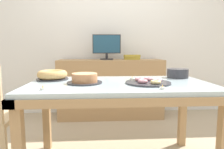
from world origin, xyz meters
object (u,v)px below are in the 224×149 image
tealight_left_edge (162,88)px  cake_chocolate_round (85,79)px  computer_monitor (107,47)px  tealight_near_cakes (43,88)px  cake_golden_bundt (52,75)px  book_stack (132,57)px  plate_stack (178,73)px  tealight_right_edge (132,78)px  pastry_platter (148,82)px

tealight_left_edge → cake_chocolate_round: bearing=153.4°
computer_monitor → tealight_near_cakes: bearing=-107.5°
cake_golden_bundt → book_stack: bearing=50.6°
plate_stack → tealight_right_edge: plate_stack is taller
cake_golden_bundt → pastry_platter: (0.85, -0.27, -0.03)m
plate_stack → pastry_platter: bearing=-139.6°
tealight_right_edge → tealight_near_cakes: 0.85m
computer_monitor → plate_stack: computer_monitor is taller
book_stack → tealight_left_edge: bearing=-91.5°
book_stack → tealight_left_edge: 1.66m
book_stack → pastry_platter: 1.42m
cake_golden_bundt → tealight_left_edge: 1.03m
tealight_near_cakes → tealight_left_edge: (0.85, -0.03, 0.00)m
cake_chocolate_round → cake_golden_bundt: 0.39m
book_stack → plate_stack: (0.29, -1.09, -0.12)m
tealight_left_edge → cake_golden_bundt: bearing=150.5°
cake_chocolate_round → tealight_left_edge: 0.65m
computer_monitor → tealight_right_edge: 1.22m
cake_chocolate_round → cake_golden_bundt: size_ratio=1.00×
computer_monitor → tealight_near_cakes: (-0.51, -1.62, -0.31)m
cake_chocolate_round → tealight_near_cakes: cake_chocolate_round is taller
cake_chocolate_round → plate_stack: plate_stack is taller
cake_chocolate_round → tealight_right_edge: 0.48m
plate_stack → tealight_left_edge: (-0.34, -0.57, -0.03)m
cake_golden_bundt → computer_monitor: bearing=64.2°
book_stack → computer_monitor: bearing=-179.8°
computer_monitor → plate_stack: 1.31m
plate_stack → tealight_right_edge: 0.49m
cake_golden_bundt → pastry_platter: 0.89m
plate_stack → tealight_left_edge: plate_stack is taller
book_stack → tealight_right_edge: (-0.18, -1.17, -0.15)m
tealight_left_edge → tealight_near_cakes: bearing=178.1°
tealight_right_edge → pastry_platter: bearing=-68.8°
book_stack → tealight_near_cakes: (-0.90, -1.62, -0.15)m
cake_golden_bundt → tealight_left_edge: size_ratio=7.37×
tealight_near_cakes → tealight_left_edge: same height
computer_monitor → tealight_right_edge: bearing=-80.1°
cake_golden_bundt → tealight_left_edge: cake_golden_bundt is taller
pastry_platter → tealight_near_cakes: 0.84m
book_stack → tealight_near_cakes: size_ratio=6.01×
plate_stack → cake_chocolate_round: bearing=-163.2°
tealight_near_cakes → computer_monitor: bearing=72.5°
book_stack → cake_golden_bundt: (-0.94, -1.15, -0.12)m
cake_chocolate_round → computer_monitor: bearing=80.2°
tealight_near_cakes → book_stack: bearing=61.1°
plate_stack → tealight_near_cakes: plate_stack is taller
computer_monitor → book_stack: (0.39, 0.00, -0.15)m
computer_monitor → cake_golden_bundt: 1.30m
cake_golden_bundt → plate_stack: 1.24m
cake_chocolate_round → plate_stack: 0.96m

